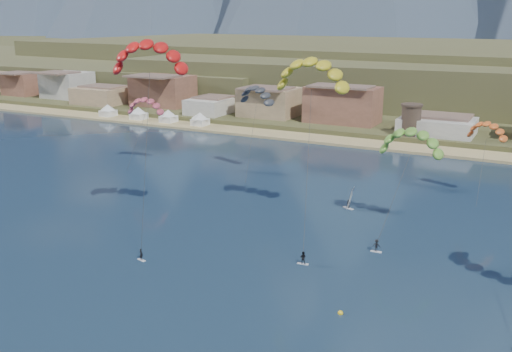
# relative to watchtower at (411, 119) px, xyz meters

# --- Properties ---
(ground) EXTENTS (2400.00, 2400.00, 0.00)m
(ground) POSITION_rel_watchtower_xyz_m (-5.00, -114.00, -6.37)
(ground) COLOR #0D1B32
(ground) RESTS_ON ground
(beach) EXTENTS (2200.00, 12.00, 0.90)m
(beach) POSITION_rel_watchtower_xyz_m (-5.00, -8.00, -6.12)
(beach) COLOR tan
(beach) RESTS_ON ground
(town) EXTENTS (400.00, 24.00, 12.00)m
(town) POSITION_rel_watchtower_xyz_m (-45.00, 8.00, 1.63)
(town) COLOR beige
(town) RESTS_ON ground
(watchtower) EXTENTS (5.82, 5.82, 8.60)m
(watchtower) POSITION_rel_watchtower_xyz_m (0.00, 0.00, 0.00)
(watchtower) COLOR #47382D
(watchtower) RESTS_ON ground
(beach_tents) EXTENTS (43.40, 6.40, 5.00)m
(beach_tents) POSITION_rel_watchtower_xyz_m (-81.25, -8.00, -2.66)
(beach_tents) COLOR white
(beach_tents) RESTS_ON ground
(kitesurfer_red) EXTENTS (12.81, 15.31, 31.59)m
(kitesurfer_red) POSITION_rel_watchtower_xyz_m (-20.38, -86.88, 22.00)
(kitesurfer_red) COLOR silver
(kitesurfer_red) RESTS_ON ground
(kitesurfer_yellow) EXTENTS (12.55, 18.20, 30.14)m
(kitesurfer_yellow) POSITION_rel_watchtower_xyz_m (-0.09, -72.59, 19.05)
(kitesurfer_yellow) COLOR silver
(kitesurfer_yellow) RESTS_ON ground
(kitesurfer_green) EXTENTS (10.69, 15.11, 19.19)m
(kitesurfer_green) POSITION_rel_watchtower_xyz_m (14.56, -66.52, 8.48)
(kitesurfer_green) COLOR silver
(kitesurfer_green) RESTS_ON ground
(distant_kite_pink) EXTENTS (9.53, 6.74, 17.43)m
(distant_kite_pink) POSITION_rel_watchtower_xyz_m (-48.81, -52.54, 7.97)
(distant_kite_pink) COLOR #262626
(distant_kite_pink) RESTS_ON ground
(distant_kite_dark) EXTENTS (9.65, 7.05, 20.91)m
(distant_kite_dark) POSITION_rel_watchtower_xyz_m (-21.99, -49.01, 11.71)
(distant_kite_dark) COLOR #262626
(distant_kite_dark) RESTS_ON ground
(distant_kite_orange) EXTENTS (8.40, 6.76, 16.33)m
(distant_kite_orange) POSITION_rel_watchtower_xyz_m (23.48, -43.28, 7.09)
(distant_kite_orange) COLOR #262626
(distant_kite_orange) RESTS_ON ground
(windsurfer) EXTENTS (2.40, 2.49, 3.90)m
(windsurfer) POSITION_rel_watchtower_xyz_m (3.40, -61.78, -5.13)
(windsurfer) COLOR silver
(windsurfer) RESTS_ON ground
(buoy) EXTENTS (0.64, 0.64, 0.64)m
(buoy) POSITION_rel_watchtower_xyz_m (14.77, -98.75, -6.26)
(buoy) COLOR yellow
(buoy) RESTS_ON ground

